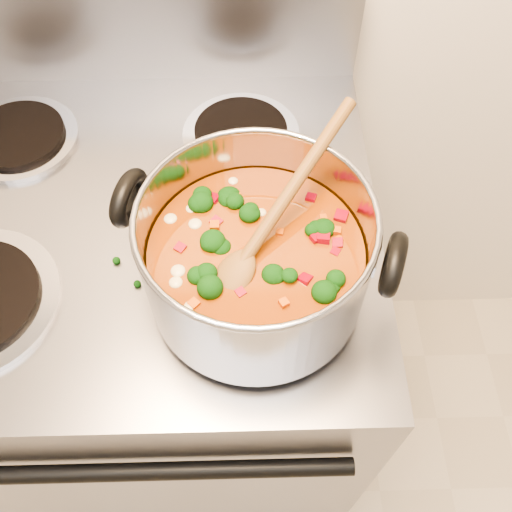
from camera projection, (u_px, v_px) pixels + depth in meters
The scene contains 4 objects.
electric_range at pixel (163, 341), 1.21m from camera, with size 0.75×0.68×1.08m.
stockpot at pixel (256, 258), 0.69m from camera, with size 0.34×0.28×0.17m.
wooden_spoon at pixel (264, 230), 0.66m from camera, with size 0.19×0.24×0.12m.
cooktop_crumbs at pixel (297, 403), 0.67m from camera, with size 0.27×0.06×0.01m.
Camera 1 is at (0.23, 0.64, 1.58)m, focal length 40.00 mm.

